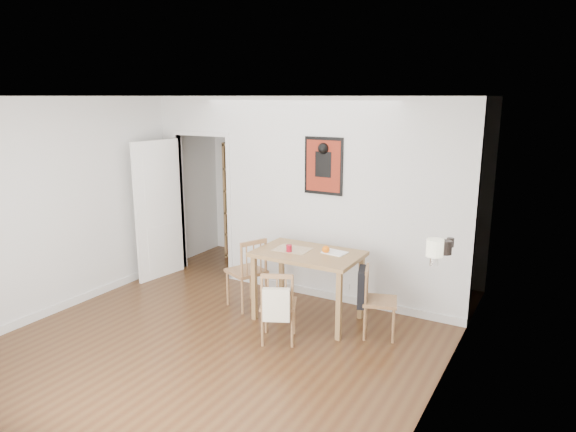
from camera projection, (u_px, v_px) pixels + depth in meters
The scene contains 15 objects.
ground at pixel (239, 330), 5.84m from camera, with size 5.20×5.20×0.00m, color #4E3119.
room_shell at pixel (302, 199), 6.64m from camera, with size 5.20×5.20×5.20m.
dining_table at pixel (308, 260), 5.98m from camera, with size 1.22×0.78×0.83m.
chair_left at pixel (246, 272), 6.41m from camera, with size 0.60×0.60×0.91m.
chair_right at pixel (378, 301), 5.63m from camera, with size 0.54×0.50×0.79m.
chair_front at pixel (278, 305), 5.50m from camera, with size 0.54×0.57×0.82m.
bookshelf at pixel (249, 203), 8.20m from camera, with size 0.79×0.32×1.89m.
fireplace at pixel (439, 310), 4.88m from camera, with size 0.45×1.25×1.16m.
red_glass at pixel (289, 248), 5.95m from camera, with size 0.07×0.07×0.09m, color maroon.
orange_fruit at pixel (326, 250), 5.91m from camera, with size 0.09×0.09×0.09m, color orange.
placemat at pixel (292, 249), 6.06m from camera, with size 0.41×0.31×0.00m, color beige.
notebook at pixel (335, 253), 5.92m from camera, with size 0.27×0.20×0.01m, color white.
mantel_lamp at pixel (435, 249), 4.44m from camera, with size 0.15×0.15×0.23m.
ceramic_jar_a at pixel (446, 247), 4.77m from camera, with size 0.11×0.11×0.13m, color black.
ceramic_jar_b at pixel (450, 242), 5.01m from camera, with size 0.07×0.07×0.09m, color black.
Camera 1 is at (3.14, -4.42, 2.60)m, focal length 32.00 mm.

